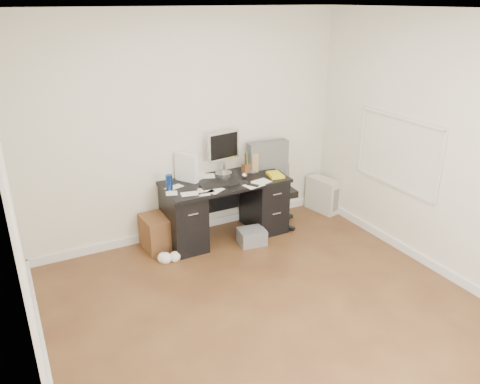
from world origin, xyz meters
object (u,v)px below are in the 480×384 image
Objects in this scene: desk at (225,207)px; wicker_basket at (161,232)px; keyboard at (220,185)px; pc_tower at (323,195)px; lcd_monitor at (223,153)px; office_chair at (273,186)px.

wicker_basket is at bearing 173.47° from desk.
desk is 0.41m from keyboard.
pc_tower is at bearing 10.94° from keyboard.
lcd_monitor is at bearing 61.97° from keyboard.
office_chair is 2.32× the size of pc_tower.
pc_tower is (0.87, 0.07, -0.31)m from office_chair.
pc_tower is at bearing 8.39° from office_chair.
desk is 0.84m from wicker_basket.
pc_tower is (1.68, 0.19, -0.53)m from keyboard.
pc_tower is 1.15× the size of wicker_basket.
desk reaches higher than wicker_basket.
desk is 1.55m from pc_tower.
pc_tower is (1.55, 0.06, -0.16)m from desk.
desk reaches higher than pc_tower.
lcd_monitor reaches higher than keyboard.
keyboard reaches higher than desk.
lcd_monitor is 1.35× the size of wicker_basket.
keyboard is at bearing -130.83° from lcd_monitor.
keyboard is 1.77m from pc_tower.
office_chair reaches higher than wicker_basket.
lcd_monitor is 0.48m from keyboard.
lcd_monitor is (0.08, 0.21, 0.63)m from desk.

